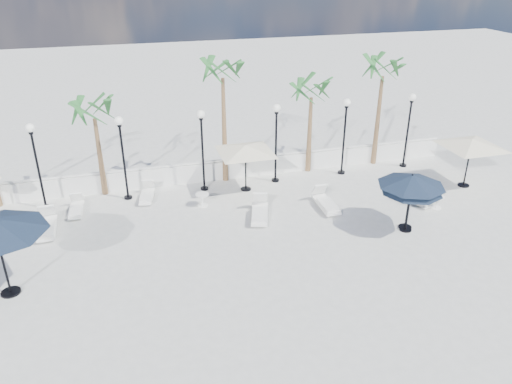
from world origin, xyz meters
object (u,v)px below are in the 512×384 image
object	(u,v)px
lounger_6	(415,199)
parasol_navy_right	(412,181)
lounger_2	(47,226)
lounger_5	(260,212)
lounger_4	(326,202)
parasol_navy_mid	(412,187)
parasol_cream_sq_a	(245,145)
lounger_1	(147,195)
lounger_3	(76,208)
parasol_cream_sq_b	(472,139)

from	to	relation	value
lounger_6	parasol_navy_right	distance (m)	3.10
lounger_2	lounger_5	bearing A→B (deg)	-8.94
lounger_4	lounger_6	distance (m)	4.06
lounger_2	lounger_5	world-z (taller)	lounger_2
parasol_navy_mid	parasol_cream_sq_a	world-z (taller)	parasol_cream_sq_a
lounger_2	lounger_1	bearing A→B (deg)	23.83
parasol_navy_mid	parasol_cream_sq_a	distance (m)	7.53
parasol_navy_mid	lounger_5	bearing A→B (deg)	153.75
lounger_5	lounger_2	bearing A→B (deg)	-170.38
lounger_2	lounger_4	distance (m)	11.56
lounger_3	parasol_cream_sq_b	size ratio (longest dim) A/B	0.33
lounger_4	lounger_3	bearing A→B (deg)	168.12
lounger_1	parasol_navy_right	size ratio (longest dim) A/B	0.66
lounger_2	lounger_4	bearing A→B (deg)	-6.60
lounger_4	parasol_navy_mid	world-z (taller)	parasol_navy_mid
lounger_4	parasol_navy_right	bearing A→B (deg)	-44.95
parasol_cream_sq_b	lounger_4	bearing A→B (deg)	-177.58
lounger_4	parasol_navy_mid	distance (m)	3.92
lounger_5	lounger_6	world-z (taller)	lounger_5
lounger_2	lounger_3	xyz separation A→B (m)	(1.04, 1.37, -0.05)
lounger_3	parasol_cream_sq_b	distance (m)	17.96
lounger_6	parasol_navy_right	world-z (taller)	parasol_navy_right
lounger_1	parasol_navy_right	bearing A→B (deg)	-17.97
lounger_1	parasol_cream_sq_a	bearing A→B (deg)	7.96
lounger_3	lounger_2	bearing A→B (deg)	-125.49
lounger_4	lounger_5	distance (m)	3.02
parasol_cream_sq_a	lounger_4	bearing A→B (deg)	-43.33
lounger_6	parasol_navy_mid	world-z (taller)	parasol_navy_mid
lounger_2	lounger_6	world-z (taller)	lounger_2
parasol_navy_mid	parasol_navy_right	size ratio (longest dim) A/B	0.91
lounger_2	parasol_navy_right	size ratio (longest dim) A/B	0.78
lounger_4	parasol_cream_sq_a	size ratio (longest dim) A/B	0.42
parasol_navy_right	parasol_navy_mid	bearing A→B (deg)	-115.20
parasol_cream_sq_a	lounger_3	bearing A→B (deg)	-178.00
lounger_5	parasol_cream_sq_b	size ratio (longest dim) A/B	0.42
lounger_1	parasol_navy_mid	size ratio (longest dim) A/B	0.73
lounger_5	parasol_cream_sq_b	distance (m)	10.47
lounger_1	lounger_2	size ratio (longest dim) A/B	0.85
lounger_4	lounger_2	bearing A→B (deg)	175.95
parasol_navy_right	parasol_cream_sq_b	world-z (taller)	parasol_cream_sq_b
lounger_3	lounger_6	bearing A→B (deg)	-10.37
lounger_3	parasol_navy_mid	xyz separation A→B (m)	(12.78, -5.16, 1.68)
parasol_cream_sq_a	parasol_navy_right	bearing A→B (deg)	-44.72
lounger_3	lounger_4	bearing A→B (deg)	-11.50
lounger_5	lounger_6	size ratio (longest dim) A/B	1.25
parasol_navy_mid	parasol_cream_sq_b	distance (m)	5.78
lounger_1	lounger_2	distance (m)	4.49
parasol_navy_mid	lounger_2	bearing A→B (deg)	164.69
parasol_navy_mid	parasol_cream_sq_a	size ratio (longest dim) A/B	0.50
lounger_6	parasol_cream_sq_b	xyz separation A→B (m)	(3.23, 0.95, 2.14)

